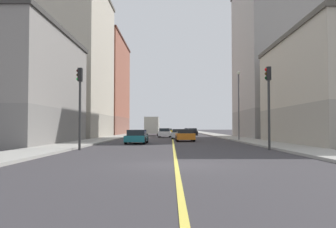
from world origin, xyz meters
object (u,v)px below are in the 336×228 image
object	(u,v)px
building_left_mid	(276,58)
car_black	(192,132)
car_yellow	(168,131)
street_lamp_left_near	(239,98)
box_truck	(152,126)
building_right_corner	(11,87)
car_blue	(188,131)
car_teal	(137,137)
building_right_distant	(100,87)
building_right_midblock	(71,64)
traffic_light_right_near	(80,96)
car_white	(165,133)
car_silver	(179,134)
traffic_light_left_near	(269,96)
car_orange	(185,135)

from	to	relation	value
building_left_mid	car_black	world-z (taller)	building_left_mid
car_yellow	street_lamp_left_near	bearing A→B (deg)	-79.01
car_black	box_truck	xyz separation A→B (m)	(-7.25, -4.20, 1.07)
building_right_corner	car_blue	size ratio (longest dim) A/B	3.98
car_teal	building_left_mid	bearing A→B (deg)	43.98
building_right_distant	car_teal	world-z (taller)	building_right_distant
building_right_midblock	traffic_light_right_near	distance (m)	29.00
street_lamp_left_near	car_black	size ratio (longest dim) A/B	1.70
building_right_distant	building_left_mid	bearing A→B (deg)	-35.17
building_right_midblock	building_right_distant	bearing A→B (deg)	90.00
car_blue	car_black	bearing A→B (deg)	-89.75
car_yellow	building_right_distant	bearing A→B (deg)	-143.54
car_white	building_left_mid	bearing A→B (deg)	-11.58
building_right_distant	car_silver	size ratio (longest dim) A/B	5.32
building_left_mid	traffic_light_left_near	size ratio (longest dim) A/B	4.11
building_right_midblock	car_blue	distance (m)	36.56
car_orange	box_truck	distance (m)	23.74
traffic_light_right_near	box_truck	xyz separation A→B (m)	(2.83, 37.64, -1.88)
building_right_corner	building_right_distant	world-z (taller)	building_right_distant
building_right_corner	building_right_distant	bearing A→B (deg)	90.00
traffic_light_right_near	car_black	bearing A→B (deg)	76.46
traffic_light_left_near	car_orange	xyz separation A→B (m)	(-4.99, 14.40, -2.96)
car_blue	street_lamp_left_near	bearing A→B (deg)	-85.04
building_left_mid	traffic_light_left_near	bearing A→B (deg)	-107.79
building_right_midblock	traffic_light_left_near	distance (m)	34.79
traffic_light_right_near	street_lamp_left_near	size ratio (longest dim) A/B	0.72
building_right_corner	car_orange	world-z (taller)	building_right_corner
car_white	car_yellow	world-z (taller)	car_white
street_lamp_left_near	box_truck	bearing A→B (deg)	115.84
building_left_mid	car_teal	distance (m)	27.32
building_right_corner	car_blue	world-z (taller)	building_right_corner
car_white	car_yellow	size ratio (longest dim) A/B	1.04
building_right_distant	traffic_light_left_near	xyz separation A→B (m)	(20.98, -47.02, -6.04)
street_lamp_left_near	car_blue	distance (m)	41.70
traffic_light_right_near	car_silver	world-z (taller)	traffic_light_right_near
traffic_light_left_near	car_yellow	distance (m)	57.79
building_right_midblock	traffic_light_right_near	bearing A→B (deg)	-72.61
traffic_light_left_near	street_lamp_left_near	bearing A→B (deg)	86.22
building_right_midblock	building_right_distant	distance (m)	20.23
building_right_midblock	building_right_distant	xyz separation A→B (m)	(0.00, 20.20, -1.08)
traffic_light_right_near	car_yellow	world-z (taller)	traffic_light_right_near
traffic_light_left_near	car_orange	distance (m)	15.53
building_left_mid	building_right_midblock	size ratio (longest dim) A/B	1.06
car_silver	car_white	bearing A→B (deg)	104.83
car_yellow	car_orange	distance (m)	42.92
car_blue	car_teal	xyz separation A→B (m)	(-7.06, -47.89, 0.00)
building_right_midblock	traffic_light_left_near	size ratio (longest dim) A/B	3.87
building_right_distant	car_white	xyz separation A→B (m)	(13.57, -17.49, -8.99)
building_right_corner	car_silver	distance (m)	21.33
car_blue	car_orange	world-z (taller)	car_orange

